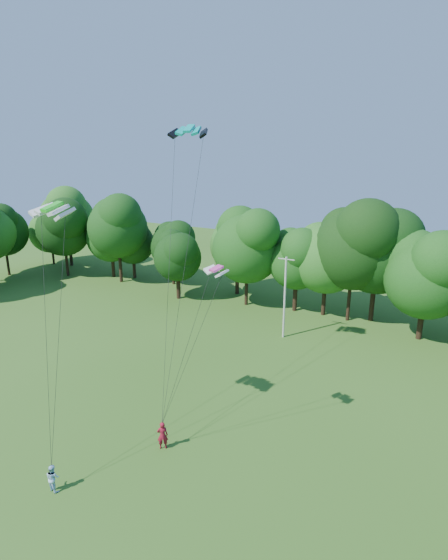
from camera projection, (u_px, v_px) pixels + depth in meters
The scene contains 9 objects.
ground at pixel (63, 551), 20.76m from camera, with size 160.00×160.00×0.00m, color #315D19.
utility_pole at pixel (285, 297), 43.32m from camera, with size 1.68×0.21×8.39m.
kite_flyer_left at pixel (163, 435), 27.66m from camera, with size 0.69×0.45×1.89m, color maroon.
kite_flyer_right at pixel (53, 478), 24.27m from camera, with size 0.79×0.61×1.62m, color #B1D6F5.
kite_teal at pixel (189, 129), 31.94m from camera, with size 3.00×1.84×0.66m.
kite_green at pixel (52, 207), 24.73m from camera, with size 2.88×1.47×0.53m.
kite_pink at pixel (216, 269), 25.06m from camera, with size 1.70×1.25×0.30m.
tree_back_west at pixel (118, 225), 60.92m from camera, with size 9.14×9.14×13.29m.
tree_back_center at pixel (354, 244), 46.51m from camera, with size 9.53×9.53×13.87m.
Camera 1 is at (14.68, -10.33, 18.28)m, focal length 28.00 mm.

